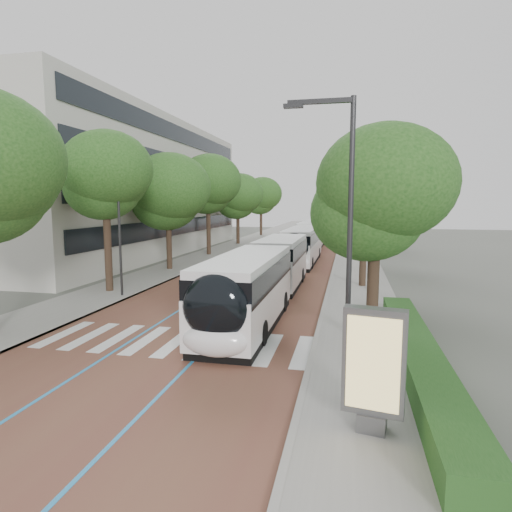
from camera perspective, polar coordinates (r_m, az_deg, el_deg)
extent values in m
plane|color=#51544C|center=(16.71, -12.67, -12.22)|extent=(160.00, 160.00, 0.00)
cube|color=brown|center=(54.94, 5.18, 1.41)|extent=(11.00, 140.00, 0.02)
cube|color=gray|center=(56.36, -2.41, 1.62)|extent=(4.00, 140.00, 0.12)
cube|color=gray|center=(54.52, 13.02, 1.26)|extent=(4.00, 140.00, 0.12)
cube|color=gray|center=(55.90, -0.53, 1.59)|extent=(0.20, 140.00, 0.14)
cube|color=gray|center=(54.53, 11.03, 1.31)|extent=(0.20, 140.00, 0.14)
cube|color=silver|center=(19.91, -24.22, -9.43)|extent=(0.55, 3.60, 0.01)
cube|color=silver|center=(19.21, -21.18, -9.87)|extent=(0.55, 3.60, 0.01)
cube|color=silver|center=(18.57, -17.90, -10.32)|extent=(0.55, 3.60, 0.01)
cube|color=silver|center=(17.99, -14.40, -10.77)|extent=(0.55, 3.60, 0.01)
cube|color=silver|center=(17.48, -10.66, -11.20)|extent=(0.55, 3.60, 0.01)
cube|color=silver|center=(17.05, -6.71, -11.60)|extent=(0.55, 3.60, 0.01)
cube|color=silver|center=(16.70, -2.56, -11.96)|extent=(0.55, 3.60, 0.01)
cube|color=silver|center=(16.44, 1.75, -12.27)|extent=(0.55, 3.60, 0.01)
cube|color=silver|center=(16.27, 6.18, -12.52)|extent=(0.55, 3.60, 0.01)
cube|color=#2887C8|center=(55.16, 3.53, 1.46)|extent=(0.12, 126.00, 0.01)
cube|color=#2887C8|center=(54.77, 6.84, 1.38)|extent=(0.12, 126.00, 0.01)
cube|color=#9B9A90|center=(49.78, -19.77, 8.48)|extent=(18.00, 40.00, 14.00)
cube|color=black|center=(45.69, -9.87, 3.93)|extent=(0.12, 38.00, 1.60)
cube|color=black|center=(45.63, -9.96, 7.94)|extent=(0.12, 38.00, 1.60)
cube|color=black|center=(45.79, -10.05, 11.95)|extent=(0.12, 38.00, 1.60)
cube|color=black|center=(46.14, -10.13, 15.66)|extent=(0.12, 38.00, 1.60)
cube|color=#1B4819|center=(15.27, 20.85, -12.34)|extent=(1.20, 14.00, 0.80)
cylinder|color=#292A2C|center=(11.33, 12.34, 0.03)|extent=(0.14, 0.14, 8.00)
cube|color=#292A2C|center=(11.55, 8.67, 19.71)|extent=(1.70, 0.12, 0.12)
cube|color=#292A2C|center=(11.60, 5.00, 19.30)|extent=(0.50, 0.20, 0.10)
cylinder|color=#292A2C|center=(36.27, 12.39, 4.83)|extent=(0.14, 0.14, 8.00)
cube|color=#292A2C|center=(36.34, 11.28, 11.01)|extent=(1.70, 0.12, 0.12)
cube|color=#292A2C|center=(36.36, 10.15, 10.91)|extent=(0.50, 0.20, 0.10)
cylinder|color=#292A2C|center=(25.74, -17.76, 3.76)|extent=(0.14, 0.14, 8.00)
cylinder|color=black|center=(27.45, -19.11, 0.36)|extent=(0.44, 0.44, 4.86)
ellipsoid|color=#1A4516|center=(27.31, -19.50, 9.60)|extent=(5.32, 5.32, 4.52)
cylinder|color=black|center=(35.42, -11.51, 1.60)|extent=(0.44, 0.44, 4.30)
ellipsoid|color=#1A4516|center=(35.27, -11.67, 7.94)|extent=(6.45, 6.45, 5.48)
cylinder|color=black|center=(44.69, -6.35, 3.30)|extent=(0.44, 0.44, 5.03)
ellipsoid|color=#1A4516|center=(44.62, -6.43, 9.16)|extent=(6.37, 6.37, 5.42)
cylinder|color=black|center=(56.19, -2.42, 3.73)|extent=(0.44, 0.44, 4.28)
ellipsoid|color=#1A4516|center=(56.10, -2.44, 7.70)|extent=(6.15, 6.15, 5.22)
cylinder|color=black|center=(70.78, 0.67, 4.53)|extent=(0.44, 0.44, 4.47)
ellipsoid|color=#1A4516|center=(70.71, 0.68, 7.82)|extent=(6.36, 6.36, 5.41)
cylinder|color=black|center=(16.65, 15.28, -5.26)|extent=(0.44, 0.44, 3.97)
ellipsoid|color=#1A4516|center=(16.27, 15.70, 7.25)|extent=(4.95, 4.95, 4.20)
cylinder|color=black|center=(28.45, 14.10, 0.32)|extent=(0.44, 0.44, 4.42)
ellipsoid|color=#1A4516|center=(28.27, 14.35, 8.42)|extent=(5.69, 5.69, 4.83)
cylinder|color=black|center=(42.36, 13.56, 2.85)|extent=(0.44, 0.44, 4.92)
ellipsoid|color=#1A4516|center=(42.28, 13.73, 8.90)|extent=(5.30, 5.30, 4.50)
cylinder|color=black|center=(58.35, 13.23, 3.63)|extent=(0.44, 0.44, 4.17)
ellipsoid|color=#1A4516|center=(58.25, 13.34, 7.35)|extent=(5.58, 5.58, 4.74)
cylinder|color=black|center=(23.74, 1.74, -1.85)|extent=(2.30, 0.90, 2.30)
cube|color=white|center=(18.91, -1.17, -5.77)|extent=(2.52, 9.36, 1.82)
cube|color=black|center=(18.69, -1.18, -2.36)|extent=(2.56, 9.18, 0.97)
cube|color=silver|center=(18.59, -1.18, -0.41)|extent=(2.47, 9.18, 0.31)
cube|color=black|center=(19.18, -1.16, -8.94)|extent=(2.47, 8.99, 0.35)
cube|color=white|center=(28.02, 3.37, -1.53)|extent=(2.51, 7.74, 1.82)
cube|color=black|center=(27.87, 3.39, 0.78)|extent=(2.55, 7.59, 0.97)
cube|color=silver|center=(27.81, 3.40, 2.10)|extent=(2.46, 7.59, 0.31)
cube|color=black|center=(28.21, 3.36, -3.72)|extent=(2.46, 7.43, 0.35)
ellipsoid|color=black|center=(14.49, -5.42, -6.81)|extent=(2.35, 1.10, 2.28)
ellipsoid|color=white|center=(14.76, -5.42, -11.15)|extent=(2.35, 1.00, 1.14)
cylinder|color=black|center=(17.30, -6.66, -9.67)|extent=(0.30, 1.00, 1.00)
cylinder|color=black|center=(16.72, 0.80, -10.22)|extent=(0.30, 1.00, 1.00)
cylinder|color=black|center=(29.96, 1.73, -2.44)|extent=(0.30, 1.00, 1.00)
cylinder|color=black|center=(29.63, 6.03, -2.58)|extent=(0.30, 1.00, 1.00)
cylinder|color=black|center=(22.26, -2.13, -5.81)|extent=(0.30, 1.00, 1.00)
cylinder|color=black|center=(21.81, 3.65, -6.09)|extent=(0.30, 1.00, 1.00)
cube|color=white|center=(39.28, 6.24, 0.94)|extent=(2.60, 12.02, 1.82)
cube|color=black|center=(39.17, 6.27, 2.59)|extent=(2.64, 11.78, 0.97)
cube|color=silver|center=(39.13, 6.28, 3.53)|extent=(2.55, 11.78, 0.31)
cube|color=black|center=(39.41, 6.22, -0.63)|extent=(2.55, 11.54, 0.35)
ellipsoid|color=black|center=(33.43, 5.11, 1.14)|extent=(2.36, 1.12, 2.28)
ellipsoid|color=white|center=(33.52, 5.07, -0.81)|extent=(2.36, 1.02, 1.14)
cylinder|color=black|center=(35.98, 3.78, -0.83)|extent=(0.31, 1.00, 1.00)
cylinder|color=black|center=(35.70, 7.36, -0.94)|extent=(0.31, 1.00, 1.00)
cylinder|color=black|center=(43.25, 5.32, 0.50)|extent=(0.31, 1.00, 1.00)
cylinder|color=black|center=(43.02, 8.31, 0.42)|extent=(0.31, 1.00, 1.00)
cube|color=white|center=(52.08, 7.41, 2.44)|extent=(2.52, 12.00, 1.82)
cube|color=black|center=(52.00, 7.43, 3.70)|extent=(2.56, 11.76, 0.97)
cube|color=silver|center=(51.97, 7.44, 4.40)|extent=(2.47, 11.76, 0.31)
cube|color=black|center=(52.18, 7.39, 1.25)|extent=(2.47, 11.52, 0.35)
ellipsoid|color=black|center=(46.22, 6.78, 2.78)|extent=(2.35, 1.10, 2.28)
ellipsoid|color=white|center=(46.27, 6.76, 1.37)|extent=(2.35, 1.00, 1.14)
cylinder|color=black|center=(48.70, 5.70, 1.24)|extent=(0.30, 1.00, 1.00)
cylinder|color=black|center=(48.49, 8.35, 1.18)|extent=(0.30, 1.00, 1.00)
cylinder|color=black|center=(56.02, 6.59, 2.00)|extent=(0.30, 1.00, 1.00)
cylinder|color=black|center=(55.84, 8.90, 1.95)|extent=(0.30, 1.00, 1.00)
cube|color=#59595B|center=(11.20, 15.19, -20.49)|extent=(0.74, 0.66, 0.44)
cube|color=#59595B|center=(10.60, 15.46, -13.36)|extent=(1.47, 0.63, 2.53)
cube|color=#E9CE7B|center=(10.41, 15.31, -13.75)|extent=(1.19, 0.23, 2.20)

